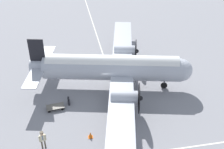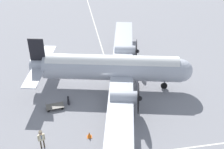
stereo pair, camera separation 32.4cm
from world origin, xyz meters
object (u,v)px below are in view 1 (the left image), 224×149
(suitcase_near_door, at_px, (69,102))
(traffic_cone, at_px, (90,135))
(crew_foreground, at_px, (42,138))
(airliner_main, at_px, (116,68))
(suitcase_upright_spare, at_px, (69,100))
(baggage_cart, at_px, (55,107))

(suitcase_near_door, distance_m, traffic_cone, 5.22)
(suitcase_near_door, xyz_separation_m, traffic_cone, (-4.97, -1.59, 0.03))
(crew_foreground, bearing_deg, traffic_cone, 173.36)
(airliner_main, bearing_deg, suitcase_near_door, -144.98)
(crew_foreground, height_order, suitcase_upright_spare, crew_foreground)
(baggage_cart, bearing_deg, crew_foreground, -108.35)
(suitcase_near_door, distance_m, suitcase_upright_spare, 0.26)
(crew_foreground, height_order, traffic_cone, crew_foreground)
(crew_foreground, height_order, baggage_cart, crew_foreground)
(airliner_main, distance_m, suitcase_near_door, 6.06)
(suitcase_upright_spare, distance_m, baggage_cart, 1.56)
(airliner_main, relative_size, suitcase_near_door, 55.74)
(crew_foreground, relative_size, suitcase_near_door, 3.66)
(crew_foreground, relative_size, suitcase_upright_spare, 2.77)
(crew_foreground, height_order, suitcase_near_door, crew_foreground)
(airliner_main, xyz_separation_m, traffic_cone, (-7.12, 3.61, -2.21))
(airliner_main, height_order, suitcase_near_door, airliner_main)
(suitcase_upright_spare, distance_m, traffic_cone, 5.46)
(suitcase_upright_spare, relative_size, traffic_cone, 1.16)
(suitcase_upright_spare, xyz_separation_m, baggage_cart, (-0.77, 1.35, -0.04))
(airliner_main, xyz_separation_m, suitcase_near_door, (-2.14, 5.21, -2.24))
(airliner_main, height_order, crew_foreground, airliner_main)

